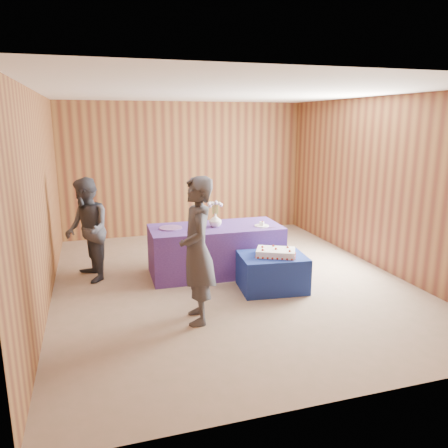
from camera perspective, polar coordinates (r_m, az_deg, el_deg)
name	(u,v)px	position (r m, az deg, el deg)	size (l,w,h in m)	color
ground	(230,281)	(6.56, 0.76, -7.41)	(6.00, 6.00, 0.00)	gray
room_shell	(230,159)	(6.16, 0.81, 8.47)	(5.04, 6.04, 2.72)	brown
cake_table	(272,272)	(6.21, 6.31, -6.27)	(0.90, 0.70, 0.50)	navy
serving_table	(216,250)	(6.78, -1.11, -3.39)	(2.00, 0.90, 0.75)	#563592
sheet_cake	(276,252)	(6.10, 6.78, -3.71)	(0.65, 0.58, 0.13)	white
vase	(215,220)	(6.63, -1.15, 0.49)	(0.19, 0.19, 0.20)	silver
flower_spray	(215,204)	(6.58, -1.16, 2.63)	(0.23, 0.23, 0.18)	#2A692A
platter	(171,228)	(6.58, -6.98, -0.53)	(0.34, 0.34, 0.02)	#7751A2
plate	(262,226)	(6.72, 4.95, -0.22)	(0.22, 0.22, 0.01)	white
cake_slice	(262,223)	(6.71, 4.96, 0.08)	(0.08, 0.08, 0.08)	white
knife	(267,228)	(6.60, 5.69, -0.52)	(0.26, 0.02, 0.00)	silver
guest_left	(197,251)	(5.05, -3.52, -3.53)	(0.63, 0.41, 1.73)	#383942
guest_right	(87,230)	(6.68, -17.43, -0.76)	(0.75, 0.58, 1.54)	#363741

